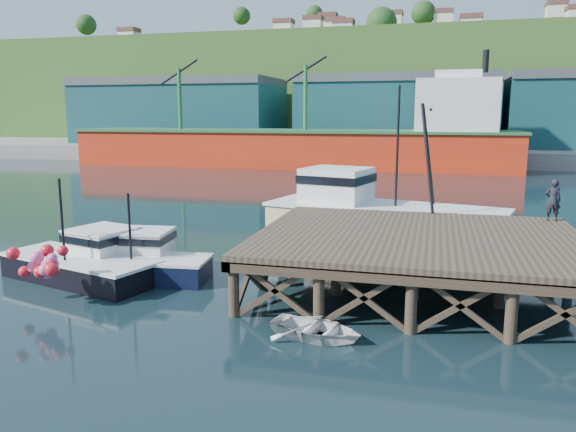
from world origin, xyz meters
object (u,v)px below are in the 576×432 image
(boat_navy, at_px, (140,261))
(dockworker, at_px, (553,200))
(boat_black, at_px, (85,260))
(dinghy, at_px, (316,329))
(trawler, at_px, (379,213))

(boat_navy, height_order, dockworker, dockworker)
(boat_black, xyz_separation_m, dinghy, (10.29, -3.61, -0.47))
(boat_navy, height_order, trawler, trawler)
(boat_navy, relative_size, boat_black, 0.83)
(boat_navy, height_order, boat_black, boat_black)
(trawler, bearing_deg, dockworker, -6.22)
(dockworker, bearing_deg, trawler, -20.73)
(trawler, bearing_deg, dinghy, -78.81)
(dockworker, bearing_deg, boat_navy, 18.57)
(boat_navy, relative_size, dockworker, 3.37)
(boat_navy, bearing_deg, boat_black, -168.04)
(boat_navy, relative_size, dinghy, 2.07)
(boat_navy, xyz_separation_m, trawler, (8.79, 8.46, 0.91))
(trawler, xyz_separation_m, dockworker, (7.54, -2.74, 1.37))
(boat_navy, relative_size, trawler, 0.48)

